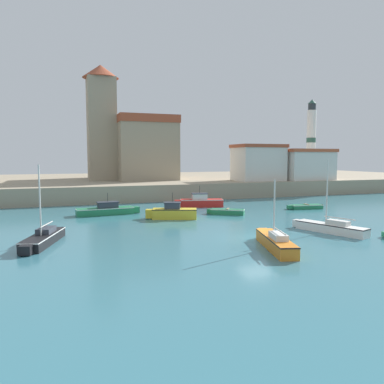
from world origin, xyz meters
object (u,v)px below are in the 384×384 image
(motorboat_green_2, at_px, (107,210))
(motorboat_red_7, at_px, (200,202))
(motorboat_yellow_5, at_px, (173,212))
(dinghy_green_3, at_px, (227,211))
(sailboat_orange_6, at_px, (275,241))
(harbor_shed_near_wharf, at_px, (306,164))
(dinghy_green_4, at_px, (306,207))
(lighthouse, at_px, (311,139))
(sailboat_white_8, at_px, (330,227))
(harbor_shed_mid_row, at_px, (258,162))
(sailboat_black_1, at_px, (43,238))
(church, at_px, (134,143))

(motorboat_green_2, bearing_deg, motorboat_red_7, 12.99)
(motorboat_yellow_5, bearing_deg, dinghy_green_3, 7.21)
(motorboat_green_2, xyz_separation_m, sailboat_orange_6, (8.31, -18.08, -0.01))
(sailboat_orange_6, distance_m, harbor_shed_near_wharf, 38.98)
(dinghy_green_4, xyz_separation_m, lighthouse, (19.11, 24.53, 8.96))
(sailboat_white_8, xyz_separation_m, harbor_shed_near_wharf, (17.68, 27.08, 4.25))
(motorboat_green_2, height_order, dinghy_green_4, motorboat_green_2)
(motorboat_yellow_5, bearing_deg, motorboat_green_2, 140.02)
(lighthouse, xyz_separation_m, harbor_shed_mid_row, (-16.00, -8.29, -4.21))
(sailboat_black_1, height_order, harbor_shed_near_wharf, harbor_shed_near_wharf)
(dinghy_green_4, relative_size, lighthouse, 0.30)
(harbor_shed_near_wharf, bearing_deg, dinghy_green_4, -126.22)
(sailboat_white_8, bearing_deg, harbor_shed_near_wharf, 56.86)
(motorboat_yellow_5, relative_size, harbor_shed_near_wharf, 0.59)
(harbor_shed_near_wharf, distance_m, harbor_shed_mid_row, 8.08)
(motorboat_green_2, relative_size, motorboat_red_7, 1.10)
(motorboat_green_2, bearing_deg, lighthouse, 27.66)
(motorboat_green_2, distance_m, lighthouse, 46.84)
(sailboat_white_8, bearing_deg, dinghy_green_4, 61.11)
(dinghy_green_4, bearing_deg, lighthouse, 52.09)
(motorboat_green_2, relative_size, sailboat_white_8, 1.05)
(sailboat_white_8, height_order, harbor_shed_near_wharf, harbor_shed_near_wharf)
(sailboat_black_1, xyz_separation_m, harbor_shed_mid_row, (30.35, 24.84, 4.59))
(dinghy_green_3, relative_size, harbor_shed_mid_row, 0.48)
(dinghy_green_4, relative_size, sailboat_white_8, 0.71)
(motorboat_green_2, distance_m, dinghy_green_3, 12.17)
(lighthouse, bearing_deg, motorboat_green_2, -152.34)
(motorboat_green_2, distance_m, sailboat_white_8, 21.33)
(harbor_shed_near_wharf, height_order, harbor_shed_mid_row, harbor_shed_mid_row)
(sailboat_black_1, bearing_deg, lighthouse, 35.55)
(motorboat_red_7, distance_m, harbor_shed_mid_row, 17.79)
(sailboat_white_8, bearing_deg, lighthouse, 54.83)
(harbor_shed_near_wharf, relative_size, harbor_shed_mid_row, 1.10)
(church, bearing_deg, lighthouse, -4.55)
(motorboat_red_7, distance_m, sailboat_white_8, 18.09)
(dinghy_green_3, xyz_separation_m, lighthouse, (29.24, 25.29, 8.92))
(sailboat_orange_6, bearing_deg, motorboat_red_7, 82.32)
(sailboat_black_1, relative_size, motorboat_green_2, 0.94)
(dinghy_green_3, bearing_deg, motorboat_yellow_5, -172.79)
(sailboat_black_1, relative_size, harbor_shed_mid_row, 0.80)
(motorboat_yellow_5, height_order, motorboat_red_7, motorboat_red_7)
(motorboat_green_2, relative_size, harbor_shed_near_wharf, 0.77)
(dinghy_green_4, bearing_deg, harbor_shed_mid_row, 79.17)
(church, bearing_deg, sailboat_white_8, -78.93)
(sailboat_black_1, distance_m, harbor_shed_mid_row, 39.49)
(dinghy_green_3, height_order, motorboat_red_7, motorboat_red_7)
(motorboat_green_2, relative_size, motorboat_yellow_5, 1.30)
(sailboat_black_1, relative_size, motorboat_red_7, 1.04)
(motorboat_red_7, bearing_deg, sailboat_black_1, -139.36)
(motorboat_green_2, height_order, sailboat_orange_6, sailboat_orange_6)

